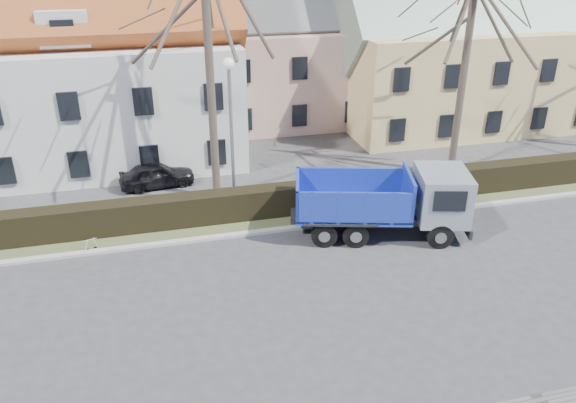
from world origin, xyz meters
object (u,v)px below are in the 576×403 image
object	(u,v)px
streetlight	(232,137)
parked_car_a	(157,175)
dump_truck	(375,202)
cart_frame	(86,246)

from	to	relation	value
streetlight	parked_car_a	world-z (taller)	streetlight
dump_truck	parked_car_a	size ratio (longest dim) A/B	2.02
cart_frame	parked_car_a	distance (m)	6.44
streetlight	parked_car_a	bearing A→B (deg)	132.74
dump_truck	cart_frame	xyz separation A→B (m)	(-11.22, 1.30, -1.13)
streetlight	cart_frame	bearing A→B (deg)	-159.69
cart_frame	dump_truck	bearing A→B (deg)	-6.62
parked_car_a	cart_frame	bearing A→B (deg)	145.96
cart_frame	parked_car_a	xyz separation A→B (m)	(2.92, 5.74, 0.31)
dump_truck	cart_frame	bearing A→B (deg)	-171.02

